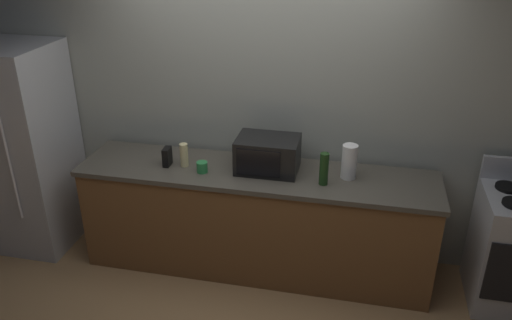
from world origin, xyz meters
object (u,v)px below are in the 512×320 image
at_px(cordless_phone, 167,157).
at_px(mug_green, 202,167).
at_px(microwave, 268,154).
at_px(bottle_hand_soap, 184,155).
at_px(paper_towel_roll, 349,162).
at_px(bottle_wine, 324,169).
at_px(refrigerator, 23,149).

distance_m(cordless_phone, mug_green, 0.32).
relative_size(microwave, bottle_hand_soap, 2.51).
bearing_deg(mug_green, bottle_hand_soap, 156.73).
xyz_separation_m(microwave, cordless_phone, (-0.80, -0.09, -0.06)).
distance_m(paper_towel_roll, bottle_hand_soap, 1.29).
xyz_separation_m(cordless_phone, bottle_wine, (1.25, -0.05, 0.05)).
xyz_separation_m(bottle_wine, bottle_hand_soap, (-1.11, 0.07, -0.03)).
bearing_deg(microwave, paper_towel_roll, 0.20).
xyz_separation_m(paper_towel_roll, bottle_wine, (-0.18, -0.14, -0.01)).
height_order(cordless_phone, bottle_wine, bottle_wine).
distance_m(bottle_hand_soap, mug_green, 0.19).
bearing_deg(refrigerator, paper_towel_roll, 1.04).
distance_m(refrigerator, paper_towel_roll, 2.76).
height_order(bottle_hand_soap, mug_green, bottle_hand_soap).
bearing_deg(refrigerator, microwave, 1.29).
distance_m(paper_towel_roll, cordless_phone, 1.43).
bearing_deg(paper_towel_roll, bottle_hand_soap, -176.74).
height_order(paper_towel_roll, mug_green, paper_towel_roll).
height_order(refrigerator, bottle_wine, refrigerator).
distance_m(paper_towel_roll, bottle_wine, 0.23).
bearing_deg(cordless_phone, mug_green, -13.10).
height_order(refrigerator, paper_towel_roll, refrigerator).
height_order(microwave, mug_green, microwave).
distance_m(microwave, bottle_wine, 0.47).
bearing_deg(mug_green, refrigerator, 176.63).
height_order(refrigerator, bottle_hand_soap, refrigerator).
bearing_deg(cordless_phone, bottle_wine, -5.05).
relative_size(refrigerator, bottle_wine, 7.16).
bearing_deg(cordless_phone, refrigerator, 175.75).
distance_m(cordless_phone, bottle_wine, 1.25).
relative_size(bottle_hand_soap, mug_green, 2.23).
height_order(microwave, cordless_phone, microwave).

